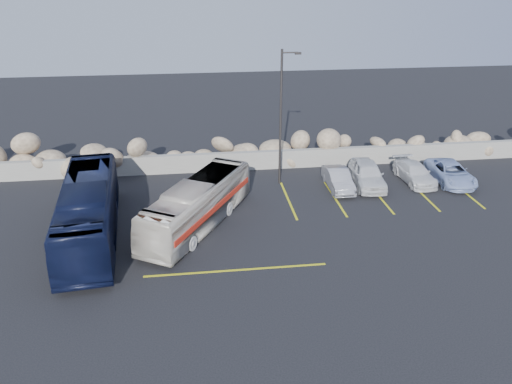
{
  "coord_description": "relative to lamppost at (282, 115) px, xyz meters",
  "views": [
    {
      "loc": [
        -2.46,
        -18.21,
        12.13
      ],
      "look_at": [
        0.36,
        4.0,
        1.98
      ],
      "focal_mm": 35.0,
      "sensor_mm": 36.0,
      "label": 1
    }
  ],
  "objects": [
    {
      "name": "tour_coach",
      "position": [
        -10.31,
        -5.39,
        -2.88
      ],
      "size": [
        3.38,
        10.34,
        2.83
      ],
      "primitive_type": "imported",
      "rotation": [
        0.0,
        0.0,
        0.1
      ],
      "color": "black",
      "rests_on": "ground"
    },
    {
      "name": "car_d",
      "position": [
        10.4,
        -1.14,
        -3.7
      ],
      "size": [
        2.21,
        4.38,
        1.19
      ],
      "primitive_type": "imported",
      "rotation": [
        0.0,
        0.0,
        -0.06
      ],
      "color": "#9BB0DC",
      "rests_on": "ground"
    },
    {
      "name": "riprap_pile",
      "position": [
        -2.56,
        3.7,
        -3.0
      ],
      "size": [
        54.0,
        2.8,
        2.6
      ],
      "primitive_type": null,
      "color": "#8D755C",
      "rests_on": "ground"
    },
    {
      "name": "seawall",
      "position": [
        -2.56,
        2.5,
        -3.7
      ],
      "size": [
        60.0,
        0.4,
        1.2
      ],
      "primitive_type": "cube",
      "color": "gray",
      "rests_on": "ground"
    },
    {
      "name": "car_b",
      "position": [
        3.27,
        -1.25,
        -3.71
      ],
      "size": [
        1.28,
        3.58,
        1.18
      ],
      "primitive_type": "imported",
      "rotation": [
        0.0,
        0.0,
        -0.01
      ],
      "color": "#A0A0A4",
      "rests_on": "ground"
    },
    {
      "name": "vintage_bus",
      "position": [
        -5.09,
        -4.94,
        -3.09
      ],
      "size": [
        6.07,
        8.48,
        2.4
      ],
      "primitive_type": "imported",
      "rotation": [
        0.0,
        0.0,
        -0.52
      ],
      "color": "silver",
      "rests_on": "ground"
    },
    {
      "name": "lamppost",
      "position": [
        0.0,
        0.0,
        0.0
      ],
      "size": [
        1.14,
        0.18,
        8.0
      ],
      "color": "#312E2C",
      "rests_on": "ground"
    },
    {
      "name": "car_a",
      "position": [
        5.15,
        -0.99,
        -3.58
      ],
      "size": [
        2.1,
        4.37,
        1.44
      ],
      "primitive_type": "imported",
      "rotation": [
        0.0,
        0.0,
        -0.1
      ],
      "color": "silver",
      "rests_on": "ground"
    },
    {
      "name": "car_c",
      "position": [
        8.23,
        -0.8,
        -3.74
      ],
      "size": [
        1.74,
        3.92,
        1.12
      ],
      "primitive_type": "imported",
      "rotation": [
        0.0,
        0.0,
        0.05
      ],
      "color": "silver",
      "rests_on": "ground"
    },
    {
      "name": "parking_lines",
      "position": [
        2.09,
        -3.93,
        -4.29
      ],
      "size": [
        18.16,
        9.36,
        0.01
      ],
      "color": "gold",
      "rests_on": "ground"
    },
    {
      "name": "ground",
      "position": [
        -2.56,
        -9.5,
        -4.3
      ],
      "size": [
        90.0,
        90.0,
        0.0
      ],
      "primitive_type": "plane",
      "color": "black",
      "rests_on": "ground"
    }
  ]
}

